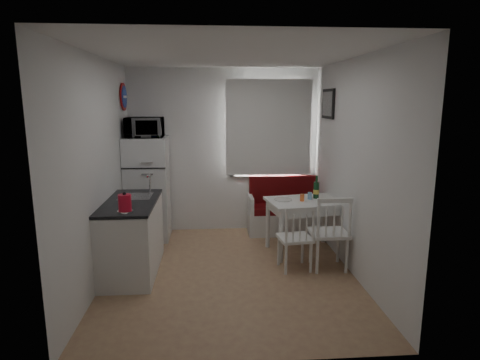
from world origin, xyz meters
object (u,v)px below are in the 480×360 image
(bench, at_px, (287,214))
(kettle, at_px, (125,203))
(kitchen_counter, at_px, (132,236))
(fridge, at_px, (148,189))
(wine_bottle, at_px, (316,187))
(chair_right, at_px, (332,225))
(chair_left, at_px, (297,231))
(microwave, at_px, (145,127))
(dining_table, at_px, (305,206))

(bench, xyz_separation_m, kettle, (-2.15, -1.89, 0.71))
(kitchen_counter, relative_size, fridge, 0.85)
(kettle, bearing_deg, wine_bottle, 24.89)
(kitchen_counter, xyz_separation_m, chair_right, (2.45, -0.19, 0.14))
(chair_left, height_order, kettle, kettle)
(microwave, bearing_deg, chair_left, -34.51)
(dining_table, xyz_separation_m, kettle, (-2.22, -1.01, 0.35))
(dining_table, distance_m, kettle, 2.46)
(bench, bearing_deg, chair_right, -80.66)
(dining_table, height_order, wine_bottle, wine_bottle)
(kitchen_counter, distance_m, microwave, 1.73)
(bench, relative_size, chair_left, 2.76)
(fridge, relative_size, microwave, 2.91)
(bench, xyz_separation_m, microwave, (-2.18, -0.16, 1.41))
(chair_left, distance_m, microwave, 2.70)
(chair_left, relative_size, kettle, 2.02)
(kitchen_counter, height_order, kettle, kitchen_counter)
(chair_right, xyz_separation_m, kettle, (-2.40, -0.34, 0.42))
(kitchen_counter, distance_m, chair_left, 2.03)
(fridge, relative_size, wine_bottle, 4.80)
(chair_left, xyz_separation_m, fridge, (-2.00, 1.42, 0.26))
(bench, height_order, chair_right, chair_right)
(bench, xyz_separation_m, wine_bottle, (0.25, -0.78, 0.61))
(microwave, bearing_deg, chair_right, -29.69)
(kitchen_counter, distance_m, kettle, 0.77)
(bench, bearing_deg, chair_left, -96.62)
(chair_right, relative_size, wine_bottle, 1.58)
(dining_table, distance_m, chair_left, 0.72)
(kettle, height_order, wine_bottle, kettle)
(fridge, bearing_deg, chair_right, -30.57)
(kitchen_counter, height_order, chair_right, kitchen_counter)
(dining_table, bearing_deg, kitchen_counter, -177.11)
(bench, distance_m, chair_right, 1.59)
(kitchen_counter, height_order, bench, kitchen_counter)
(bench, height_order, kettle, kettle)
(dining_table, height_order, chair_left, chair_left)
(chair_right, bearing_deg, wine_bottle, 90.62)
(bench, height_order, chair_left, bench)
(chair_left, bearing_deg, chair_right, -8.81)
(kettle, distance_m, wine_bottle, 2.65)
(chair_right, xyz_separation_m, wine_bottle, (0.00, 0.77, 0.32))
(kitchen_counter, xyz_separation_m, kettle, (0.05, -0.54, 0.56))
(dining_table, xyz_separation_m, microwave, (-2.25, 0.72, 1.05))
(kitchen_counter, bearing_deg, kettle, -84.72)
(bench, distance_m, chair_left, 1.56)
(microwave, height_order, kettle, microwave)
(bench, xyz_separation_m, chair_left, (-0.18, -1.53, 0.23))
(chair_left, height_order, fridge, fridge)
(kitchen_counter, bearing_deg, chair_left, -5.08)
(bench, relative_size, kettle, 5.60)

